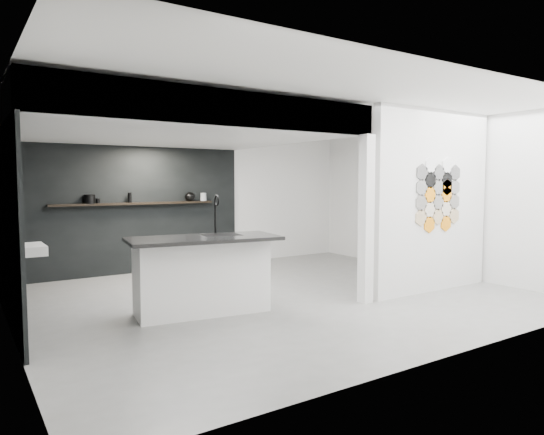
{
  "coord_description": "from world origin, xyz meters",
  "views": [
    {
      "loc": [
        -3.96,
        -5.92,
        1.71
      ],
      "look_at": [
        0.1,
        0.3,
        1.15
      ],
      "focal_mm": 32.0,
      "sensor_mm": 36.0,
      "label": 1
    }
  ],
  "objects_px": {
    "glass_vase": "(203,197)",
    "utensil_cup": "(98,201)",
    "wall_basin": "(27,250)",
    "glass_bowl": "(203,199)",
    "kettle": "(190,197)",
    "bottle_dark": "(130,198)",
    "stockpot": "(89,199)",
    "kitchen_island": "(202,274)",
    "partition_panel": "(433,201)"
  },
  "relations": [
    {
      "from": "kettle",
      "to": "glass_bowl",
      "type": "distance_m",
      "value": 0.29
    },
    {
      "from": "wall_basin",
      "to": "kitchen_island",
      "type": "bearing_deg",
      "value": -28.87
    },
    {
      "from": "partition_panel",
      "to": "glass_vase",
      "type": "bearing_deg",
      "value": 118.23
    },
    {
      "from": "stockpot",
      "to": "glass_vase",
      "type": "bearing_deg",
      "value": 0.0
    },
    {
      "from": "bottle_dark",
      "to": "glass_vase",
      "type": "bearing_deg",
      "value": 0.0
    },
    {
      "from": "wall_basin",
      "to": "kitchen_island",
      "type": "xyz_separation_m",
      "value": [
        1.91,
        -1.05,
        -0.33
      ]
    },
    {
      "from": "wall_basin",
      "to": "glass_vase",
      "type": "xyz_separation_m",
      "value": [
        3.39,
        2.07,
        0.55
      ]
    },
    {
      "from": "wall_basin",
      "to": "glass_vase",
      "type": "relative_size",
      "value": 3.78
    },
    {
      "from": "partition_panel",
      "to": "bottle_dark",
      "type": "bearing_deg",
      "value": 132.5
    },
    {
      "from": "kitchen_island",
      "to": "glass_vase",
      "type": "relative_size",
      "value": 12.54
    },
    {
      "from": "kettle",
      "to": "bottle_dark",
      "type": "xyz_separation_m",
      "value": [
        -1.18,
        0.0,
        0.0
      ]
    },
    {
      "from": "utensil_cup",
      "to": "stockpot",
      "type": "bearing_deg",
      "value": 180.0
    },
    {
      "from": "glass_vase",
      "to": "bottle_dark",
      "type": "distance_m",
      "value": 1.47
    },
    {
      "from": "stockpot",
      "to": "kettle",
      "type": "relative_size",
      "value": 0.93
    },
    {
      "from": "kettle",
      "to": "wall_basin",
      "type": "bearing_deg",
      "value": -159.44
    },
    {
      "from": "wall_basin",
      "to": "bottle_dark",
      "type": "height_order",
      "value": "bottle_dark"
    },
    {
      "from": "kitchen_island",
      "to": "glass_bowl",
      "type": "xyz_separation_m",
      "value": [
        1.48,
        3.12,
        0.85
      ]
    },
    {
      "from": "wall_basin",
      "to": "utensil_cup",
      "type": "xyz_separation_m",
      "value": [
        1.36,
        2.07,
        0.51
      ]
    },
    {
      "from": "kettle",
      "to": "glass_bowl",
      "type": "relative_size",
      "value": 1.71
    },
    {
      "from": "utensil_cup",
      "to": "glass_vase",
      "type": "bearing_deg",
      "value": 0.0
    },
    {
      "from": "stockpot",
      "to": "bottle_dark",
      "type": "relative_size",
      "value": 1.07
    },
    {
      "from": "wall_basin",
      "to": "partition_panel",
      "type": "bearing_deg",
      "value": -18.23
    },
    {
      "from": "wall_basin",
      "to": "glass_bowl",
      "type": "relative_size",
      "value": 4.99
    },
    {
      "from": "partition_panel",
      "to": "stockpot",
      "type": "xyz_separation_m",
      "value": [
        -4.24,
        3.87,
        -0.0
      ]
    },
    {
      "from": "kettle",
      "to": "bottle_dark",
      "type": "relative_size",
      "value": 1.15
    },
    {
      "from": "kitchen_island",
      "to": "glass_vase",
      "type": "height_order",
      "value": "kitchen_island"
    },
    {
      "from": "bottle_dark",
      "to": "wall_basin",
      "type": "bearing_deg",
      "value": -132.97
    },
    {
      "from": "kitchen_island",
      "to": "utensil_cup",
      "type": "relative_size",
      "value": 23.11
    },
    {
      "from": "glass_bowl",
      "to": "bottle_dark",
      "type": "distance_m",
      "value": 1.47
    },
    {
      "from": "glass_bowl",
      "to": "bottle_dark",
      "type": "xyz_separation_m",
      "value": [
        -1.47,
        0.0,
        0.05
      ]
    },
    {
      "from": "wall_basin",
      "to": "glass_bowl",
      "type": "xyz_separation_m",
      "value": [
        3.39,
        2.07,
        0.51
      ]
    },
    {
      "from": "glass_vase",
      "to": "utensil_cup",
      "type": "distance_m",
      "value": 2.03
    },
    {
      "from": "bottle_dark",
      "to": "utensil_cup",
      "type": "xyz_separation_m",
      "value": [
        -0.56,
        0.0,
        -0.05
      ]
    },
    {
      "from": "stockpot",
      "to": "glass_bowl",
      "type": "relative_size",
      "value": 1.58
    },
    {
      "from": "stockpot",
      "to": "kettle",
      "type": "distance_m",
      "value": 1.88
    },
    {
      "from": "wall_basin",
      "to": "kitchen_island",
      "type": "distance_m",
      "value": 2.2
    },
    {
      "from": "kitchen_island",
      "to": "stockpot",
      "type": "bearing_deg",
      "value": 110.42
    },
    {
      "from": "glass_bowl",
      "to": "utensil_cup",
      "type": "distance_m",
      "value": 2.03
    },
    {
      "from": "kitchen_island",
      "to": "glass_bowl",
      "type": "bearing_deg",
      "value": 72.58
    },
    {
      "from": "glass_vase",
      "to": "bottle_dark",
      "type": "height_order",
      "value": "bottle_dark"
    },
    {
      "from": "stockpot",
      "to": "bottle_dark",
      "type": "distance_m",
      "value": 0.7
    },
    {
      "from": "kitchen_island",
      "to": "glass_vase",
      "type": "bearing_deg",
      "value": 72.58
    },
    {
      "from": "glass_vase",
      "to": "utensil_cup",
      "type": "height_order",
      "value": "glass_vase"
    },
    {
      "from": "wall_basin",
      "to": "glass_bowl",
      "type": "distance_m",
      "value": 4.0
    },
    {
      "from": "kitchen_island",
      "to": "glass_bowl",
      "type": "relative_size",
      "value": 16.56
    },
    {
      "from": "glass_bowl",
      "to": "utensil_cup",
      "type": "xyz_separation_m",
      "value": [
        -2.03,
        0.0,
        0.0
      ]
    },
    {
      "from": "kitchen_island",
      "to": "stockpot",
      "type": "distance_m",
      "value": 3.31
    },
    {
      "from": "wall_basin",
      "to": "utensil_cup",
      "type": "distance_m",
      "value": 2.53
    },
    {
      "from": "stockpot",
      "to": "kitchen_island",
      "type": "bearing_deg",
      "value": -77.64
    },
    {
      "from": "wall_basin",
      "to": "utensil_cup",
      "type": "height_order",
      "value": "utensil_cup"
    }
  ]
}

